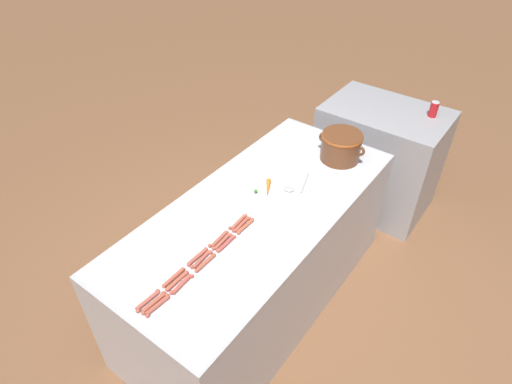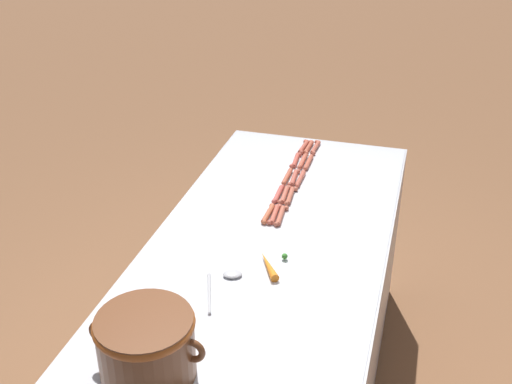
{
  "view_description": "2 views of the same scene",
  "coord_description": "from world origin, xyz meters",
  "px_view_note": "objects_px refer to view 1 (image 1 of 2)",
  "views": [
    {
      "loc": [
        1.21,
        -1.64,
        2.68
      ],
      "look_at": [
        -0.02,
        0.01,
        1.01
      ],
      "focal_mm": 30.25,
      "sensor_mm": 36.0,
      "label": 1
    },
    {
      "loc": [
        -0.52,
        2.01,
        2.27
      ],
      "look_at": [
        0.12,
        -0.23,
        1.0
      ],
      "focal_mm": 44.37,
      "sensor_mm": 36.0,
      "label": 2
    }
  ],
  "objects_px": {
    "hot_dog_8": "(222,242)",
    "hot_dog_14": "(245,226)",
    "carrot": "(267,188)",
    "soda_can": "(434,109)",
    "hot_dog_6": "(177,281)",
    "hot_dog_4": "(238,222)",
    "hot_dog_11": "(182,284)",
    "hot_dog_2": "(197,257)",
    "hot_dog_9": "(241,224)",
    "back_cabinet": "(378,158)",
    "hot_dog_3": "(218,239)",
    "hot_dog_10": "(157,305)",
    "hot_dog_5": "(154,303)",
    "hot_dog_1": "(174,277)",
    "bean_pot": "(341,145)",
    "hot_dog_12": "(205,263)",
    "hot_dog_0": "(148,300)",
    "hot_dog_13": "(226,243)",
    "serving_spoon": "(294,187)",
    "hot_dog_7": "(201,259)"
  },
  "relations": [
    {
      "from": "hot_dog_3",
      "to": "hot_dog_8",
      "type": "height_order",
      "value": "same"
    },
    {
      "from": "bean_pot",
      "to": "hot_dog_8",
      "type": "bearing_deg",
      "value": -96.54
    },
    {
      "from": "hot_dog_9",
      "to": "back_cabinet",
      "type": "bearing_deg",
      "value": 85.01
    },
    {
      "from": "serving_spoon",
      "to": "hot_dog_12",
      "type": "bearing_deg",
      "value": -91.84
    },
    {
      "from": "bean_pot",
      "to": "carrot",
      "type": "height_order",
      "value": "bean_pot"
    },
    {
      "from": "hot_dog_12",
      "to": "carrot",
      "type": "relative_size",
      "value": 0.98
    },
    {
      "from": "hot_dog_3",
      "to": "hot_dog_11",
      "type": "distance_m",
      "value": 0.36
    },
    {
      "from": "hot_dog_2",
      "to": "bean_pot",
      "type": "distance_m",
      "value": 1.33
    },
    {
      "from": "hot_dog_10",
      "to": "hot_dog_11",
      "type": "distance_m",
      "value": 0.17
    },
    {
      "from": "hot_dog_4",
      "to": "hot_dog_10",
      "type": "bearing_deg",
      "value": -85.45
    },
    {
      "from": "hot_dog_12",
      "to": "soda_can",
      "type": "bearing_deg",
      "value": 78.63
    },
    {
      "from": "hot_dog_13",
      "to": "carrot",
      "type": "bearing_deg",
      "value": 100.63
    },
    {
      "from": "hot_dog_5",
      "to": "hot_dog_9",
      "type": "xyz_separation_m",
      "value": [
        0.0,
        0.7,
        0.0
      ]
    },
    {
      "from": "hot_dog_4",
      "to": "soda_can",
      "type": "distance_m",
      "value": 1.94
    },
    {
      "from": "hot_dog_9",
      "to": "hot_dog_10",
      "type": "bearing_deg",
      "value": -87.89
    },
    {
      "from": "hot_dog_4",
      "to": "hot_dog_9",
      "type": "xyz_separation_m",
      "value": [
        0.03,
        -0.0,
        0.0
      ]
    },
    {
      "from": "soda_can",
      "to": "hot_dog_10",
      "type": "bearing_deg",
      "value": -99.95
    },
    {
      "from": "hot_dog_7",
      "to": "hot_dog_12",
      "type": "distance_m",
      "value": 0.03
    },
    {
      "from": "hot_dog_9",
      "to": "carrot",
      "type": "relative_size",
      "value": 0.98
    },
    {
      "from": "hot_dog_12",
      "to": "hot_dog_13",
      "type": "relative_size",
      "value": 1.0
    },
    {
      "from": "hot_dog_7",
      "to": "hot_dog_8",
      "type": "height_order",
      "value": "same"
    },
    {
      "from": "bean_pot",
      "to": "soda_can",
      "type": "distance_m",
      "value": 0.97
    },
    {
      "from": "carrot",
      "to": "soda_can",
      "type": "relative_size",
      "value": 1.31
    },
    {
      "from": "hot_dog_9",
      "to": "soda_can",
      "type": "distance_m",
      "value": 1.94
    },
    {
      "from": "hot_dog_3",
      "to": "hot_dog_7",
      "type": "height_order",
      "value": "same"
    },
    {
      "from": "hot_dog_0",
      "to": "hot_dog_10",
      "type": "xyz_separation_m",
      "value": [
        0.06,
        0.01,
        0.0
      ]
    },
    {
      "from": "hot_dog_1",
      "to": "hot_dog_9",
      "type": "xyz_separation_m",
      "value": [
        0.04,
        0.53,
        0.0
      ]
    },
    {
      "from": "hot_dog_2",
      "to": "hot_dog_14",
      "type": "xyz_separation_m",
      "value": [
        0.06,
        0.35,
        0.0
      ]
    },
    {
      "from": "hot_dog_11",
      "to": "carrot",
      "type": "xyz_separation_m",
      "value": [
        -0.1,
        0.9,
        0.0
      ]
    },
    {
      "from": "hot_dog_2",
      "to": "carrot",
      "type": "distance_m",
      "value": 0.71
    },
    {
      "from": "hot_dog_5",
      "to": "hot_dog_10",
      "type": "relative_size",
      "value": 1.0
    },
    {
      "from": "hot_dog_3",
      "to": "hot_dog_8",
      "type": "xyz_separation_m",
      "value": [
        0.03,
        -0.0,
        0.0
      ]
    },
    {
      "from": "hot_dog_3",
      "to": "hot_dog_9",
      "type": "bearing_deg",
      "value": 79.74
    },
    {
      "from": "hot_dog_0",
      "to": "soda_can",
      "type": "bearing_deg",
      "value": 78.79
    },
    {
      "from": "hot_dog_9",
      "to": "hot_dog_14",
      "type": "bearing_deg",
      "value": 6.02
    },
    {
      "from": "hot_dog_4",
      "to": "hot_dog_13",
      "type": "bearing_deg",
      "value": -72.01
    },
    {
      "from": "hot_dog_2",
      "to": "hot_dog_8",
      "type": "height_order",
      "value": "same"
    },
    {
      "from": "hot_dog_2",
      "to": "hot_dog_9",
      "type": "height_order",
      "value": "same"
    },
    {
      "from": "hot_dog_0",
      "to": "hot_dog_4",
      "type": "relative_size",
      "value": 1.0
    },
    {
      "from": "hot_dog_1",
      "to": "soda_can",
      "type": "xyz_separation_m",
      "value": [
        0.51,
        2.4,
        0.11
      ]
    },
    {
      "from": "hot_dog_4",
      "to": "hot_dog_11",
      "type": "height_order",
      "value": "same"
    },
    {
      "from": "hot_dog_2",
      "to": "bean_pot",
      "type": "xyz_separation_m",
      "value": [
        0.17,
        1.32,
        0.1
      ]
    },
    {
      "from": "carrot",
      "to": "soda_can",
      "type": "distance_m",
      "value": 1.61
    },
    {
      "from": "hot_dog_4",
      "to": "bean_pot",
      "type": "xyz_separation_m",
      "value": [
        0.16,
        0.97,
        0.1
      ]
    },
    {
      "from": "hot_dog_4",
      "to": "hot_dog_11",
      "type": "relative_size",
      "value": 1.0
    },
    {
      "from": "hot_dog_8",
      "to": "hot_dog_14",
      "type": "distance_m",
      "value": 0.18
    },
    {
      "from": "back_cabinet",
      "to": "hot_dog_5",
      "type": "bearing_deg",
      "value": -93.58
    },
    {
      "from": "serving_spoon",
      "to": "hot_dog_8",
      "type": "bearing_deg",
      "value": -94.87
    },
    {
      "from": "hot_dog_8",
      "to": "hot_dog_6",
      "type": "bearing_deg",
      "value": -90.78
    },
    {
      "from": "hot_dog_4",
      "to": "serving_spoon",
      "type": "relative_size",
      "value": 0.61
    }
  ]
}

